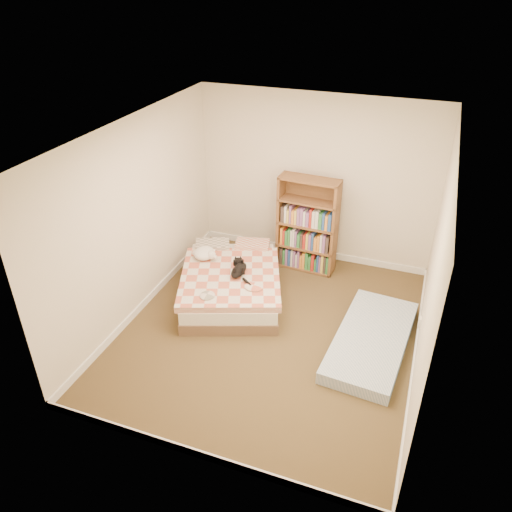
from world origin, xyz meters
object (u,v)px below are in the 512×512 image
(bookshelf, at_px, (307,235))
(black_cat, at_px, (240,269))
(bed, at_px, (232,281))
(white_dog, at_px, (204,254))
(floor_mattress, at_px, (371,340))

(bookshelf, height_order, black_cat, bookshelf)
(bed, xyz_separation_m, black_cat, (0.15, -0.06, 0.27))
(bookshelf, bearing_deg, white_dog, -138.67)
(bed, distance_m, floor_mattress, 2.02)
(bed, xyz_separation_m, white_dog, (-0.45, 0.12, 0.29))
(bed, bearing_deg, black_cat, -43.43)
(bookshelf, relative_size, white_dog, 3.39)
(floor_mattress, distance_m, white_dog, 2.52)
(bookshelf, height_order, floor_mattress, bookshelf)
(floor_mattress, xyz_separation_m, black_cat, (-1.83, 0.35, 0.40))
(floor_mattress, bearing_deg, black_cat, 173.83)
(black_cat, xyz_separation_m, white_dog, (-0.60, 0.18, 0.02))
(black_cat, bearing_deg, floor_mattress, -35.01)
(bed, xyz_separation_m, bookshelf, (0.76, 1.06, 0.32))
(floor_mattress, xyz_separation_m, white_dog, (-2.43, 0.53, 0.42))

